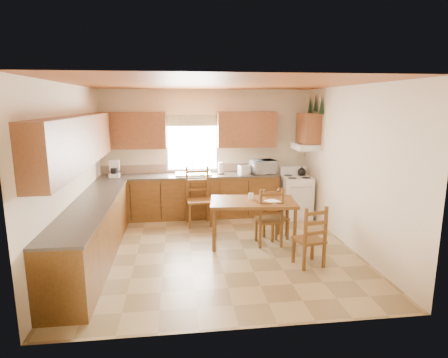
{
  "coord_description": "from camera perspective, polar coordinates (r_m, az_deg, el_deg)",
  "views": [
    {
      "loc": [
        -0.63,
        -5.85,
        2.42
      ],
      "look_at": [
        0.15,
        0.3,
        1.15
      ],
      "focal_mm": 30.0,
      "sensor_mm": 36.0,
      "label": 1
    }
  ],
  "objects": [
    {
      "name": "window_frame",
      "position": [
        8.13,
        -4.87,
        5.38
      ],
      "size": [
        1.13,
        0.02,
        1.18
      ],
      "primitive_type": "cube",
      "color": "silver",
      "rests_on": "wall_back"
    },
    {
      "name": "range_hood",
      "position": [
        8.01,
        12.27,
        4.85
      ],
      "size": [
        0.44,
        0.62,
        0.12
      ],
      "primitive_type": "cube",
      "color": "silver",
      "rests_on": "wall_right"
    },
    {
      "name": "table_paper",
      "position": [
        6.4,
        7.53,
        -3.41
      ],
      "size": [
        0.3,
        0.34,
        0.0
      ],
      "primitive_type": "cube",
      "rotation": [
        0.0,
        0.0,
        0.35
      ],
      "color": "white",
      "rests_on": "dining_table"
    },
    {
      "name": "wall_back",
      "position": [
        8.2,
        -2.76,
        4.05
      ],
      "size": [
        4.5,
        4.5,
        0.0
      ],
      "primitive_type": "plane",
      "color": "beige",
      "rests_on": "floor"
    },
    {
      "name": "lower_cab_back",
      "position": [
        8.05,
        -5.19,
        -2.71
      ],
      "size": [
        3.75,
        0.6,
        0.88
      ],
      "primitive_type": "cube",
      "color": "brown",
      "rests_on": "floor"
    },
    {
      "name": "chair_far_right",
      "position": [
        6.8,
        7.93,
        -5.43
      ],
      "size": [
        0.46,
        0.45,
        0.89
      ],
      "primitive_type": "cube",
      "rotation": [
        0.0,
        0.0,
        0.31
      ],
      "color": "brown",
      "rests_on": "floor"
    },
    {
      "name": "window_valance",
      "position": [
        8.06,
        -4.92,
        8.89
      ],
      "size": [
        1.19,
        0.01,
        0.24
      ],
      "primitive_type": "cube",
      "color": "#4B5D36",
      "rests_on": "wall_back"
    },
    {
      "name": "chair_near_right",
      "position": [
        5.79,
        12.87,
        -8.42
      ],
      "size": [
        0.46,
        0.45,
        0.94
      ],
      "primitive_type": "cube",
      "rotation": [
        0.0,
        0.0,
        3.35
      ],
      "color": "brown",
      "rests_on": "floor"
    },
    {
      "name": "pine_decal_c",
      "position": [
        8.32,
        12.98,
        11.0
      ],
      "size": [
        0.22,
        0.22,
        0.36
      ],
      "primitive_type": "cone",
      "color": "#16381F",
      "rests_on": "wall_right"
    },
    {
      "name": "upper_cab_back_right",
      "position": [
        8.1,
        3.45,
        7.54
      ],
      "size": [
        1.25,
        0.33,
        0.75
      ],
      "primitive_type": "cube",
      "color": "brown",
      "rests_on": "wall_back"
    },
    {
      "name": "microwave",
      "position": [
        8.09,
        5.99,
        1.86
      ],
      "size": [
        0.56,
        0.46,
        0.29
      ],
      "primitive_type": "imported",
      "rotation": [
        0.0,
        0.0,
        0.27
      ],
      "color": "silver",
      "rests_on": "counter_back"
    },
    {
      "name": "wall_front",
      "position": [
        3.81,
        2.58,
        -4.72
      ],
      "size": [
        4.5,
        4.5,
        0.0
      ],
      "primitive_type": "plane",
      "color": "beige",
      "rests_on": "floor"
    },
    {
      "name": "lower_cab_left",
      "position": [
        6.18,
        -19.33,
        -7.79
      ],
      "size": [
        0.6,
        3.6,
        0.88
      ],
      "primitive_type": "cube",
      "color": "brown",
      "rests_on": "floor"
    },
    {
      "name": "pine_decal_b",
      "position": [
        8.02,
        13.78,
        11.24
      ],
      "size": [
        0.22,
        0.22,
        0.36
      ],
      "primitive_type": "cone",
      "color": "#16381F",
      "rests_on": "wall_right"
    },
    {
      "name": "chair_far_left",
      "position": [
        7.46,
        -3.85,
        -2.78
      ],
      "size": [
        0.52,
        0.5,
        1.15
      ],
      "primitive_type": "cube",
      "rotation": [
        0.0,
        0.0,
        0.09
      ],
      "color": "brown",
      "rests_on": "floor"
    },
    {
      "name": "table_card",
      "position": [
        6.49,
        4.12,
        -2.62
      ],
      "size": [
        0.09,
        0.02,
        0.11
      ],
      "primitive_type": "cube",
      "rotation": [
        0.0,
        0.0,
        -0.04
      ],
      "color": "white",
      "rests_on": "dining_table"
    },
    {
      "name": "upper_cab_stove",
      "position": [
        7.99,
        12.73,
        7.56
      ],
      "size": [
        0.33,
        0.62,
        0.62
      ],
      "primitive_type": "cube",
      "color": "brown",
      "rests_on": "wall_right"
    },
    {
      "name": "coffeemaker",
      "position": [
        7.98,
        -16.39,
        1.46
      ],
      "size": [
        0.27,
        0.29,
        0.33
      ],
      "primitive_type": "cube",
      "rotation": [
        0.0,
        0.0,
        -0.36
      ],
      "color": "silver",
      "rests_on": "counter_back"
    },
    {
      "name": "stove",
      "position": [
        8.15,
        10.96,
        -2.77
      ],
      "size": [
        0.6,
        0.61,
        0.86
      ],
      "primitive_type": "cube",
      "rotation": [
        0.0,
        0.0,
        -0.02
      ],
      "color": "silver",
      "rests_on": "floor"
    },
    {
      "name": "sink_basin",
      "position": [
        7.95,
        -4.71,
        0.8
      ],
      "size": [
        0.75,
        0.45,
        0.04
      ],
      "primitive_type": "cube",
      "color": "silver",
      "rests_on": "counter_back"
    },
    {
      "name": "upper_cab_back_left",
      "position": [
        8.01,
        -13.89,
        7.19
      ],
      "size": [
        1.41,
        0.33,
        0.75
      ],
      "primitive_type": "cube",
      "color": "brown",
      "rests_on": "wall_back"
    },
    {
      "name": "ceiling",
      "position": [
        5.89,
        -1.12,
        14.3
      ],
      "size": [
        4.5,
        4.5,
        0.0
      ],
      "primitive_type": "plane",
      "color": "#944920",
      "rests_on": "floor"
    },
    {
      "name": "toaster",
      "position": [
        7.99,
        3.09,
        1.43
      ],
      "size": [
        0.27,
        0.23,
        0.19
      ],
      "primitive_type": "cube",
      "rotation": [
        0.0,
        0.0,
        0.39
      ],
      "color": "silver",
      "rests_on": "counter_back"
    },
    {
      "name": "floor",
      "position": [
        6.36,
        -1.02,
        -10.78
      ],
      "size": [
        4.5,
        4.5,
        0.0
      ],
      "primitive_type": "plane",
      "color": "#968154",
      "rests_on": "ground"
    },
    {
      "name": "pine_decal_a",
      "position": [
        7.72,
        14.62,
        10.9
      ],
      "size": [
        0.22,
        0.22,
        0.36
      ],
      "primitive_type": "cone",
      "color": "#16381F",
      "rests_on": "wall_right"
    },
    {
      "name": "paper_towel",
      "position": [
        7.98,
        -0.52,
        1.64
      ],
      "size": [
        0.13,
        0.13,
        0.25
      ],
      "primitive_type": "cylinder",
      "rotation": [
        0.0,
        0.0,
        -0.28
      ],
      "color": "white",
      "rests_on": "counter_back"
    },
    {
      "name": "wall_left",
      "position": [
        6.17,
        -22.33,
        0.71
      ],
      "size": [
        4.5,
        4.5,
        0.0
      ],
      "primitive_type": "plane",
      "color": "beige",
      "rests_on": "floor"
    },
    {
      "name": "counter_left",
      "position": [
        6.05,
        -19.62,
        -3.67
      ],
      "size": [
        0.63,
        3.6,
        0.04
      ],
      "primitive_type": "cube",
      "color": "#4A433B",
      "rests_on": "lower_cab_left"
    },
    {
      "name": "wall_right",
      "position": [
        6.61,
        18.73,
        1.64
      ],
      "size": [
        4.5,
        4.5,
        0.0
      ],
      "primitive_type": "plane",
      "color": "beige",
      "rests_on": "floor"
    },
    {
      "name": "window_pane",
      "position": [
        8.12,
        -4.87,
        5.37
      ],
      "size": [
        1.05,
        0.01,
        1.1
      ],
      "primitive_type": "cube",
      "color": "white",
      "rests_on": "wall_back"
    },
    {
      "name": "dining_table",
      "position": [
        6.54,
        4.39,
        -6.58
      ],
      "size": [
        1.53,
        0.99,
        0.78
      ],
      "primitive_type": "cube",
      "rotation": [
        0.0,
        0.0,
        -0.12
      ],
      "color": "brown",
      "rests_on": "floor"
    },
    {
      "name": "chair_near_left",
      "position": [
        6.5,
        6.87,
        -5.64
      ],
      "size": [
        0.43,
        0.41,
        1.01
      ],
      "primitive_type": "cube",
      "rotation": [
        0.0,
        0.0,
        3.12
      ],
      "color": "brown",
      "rests_on": "floor"
    },
    {
      "name": "counter_back",
      "position": [
        7.95,
        -5.25,
        0.5
      ],
      "size": [
        3.75,
        0.63,
        0.04
      ],
      "primitive_type": "cube",
      "color": "#4A433B",
      "rests_on": "lower_cab_back"
    },
    {
      "name": "upper_cab_left",
      "position": [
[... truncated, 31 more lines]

